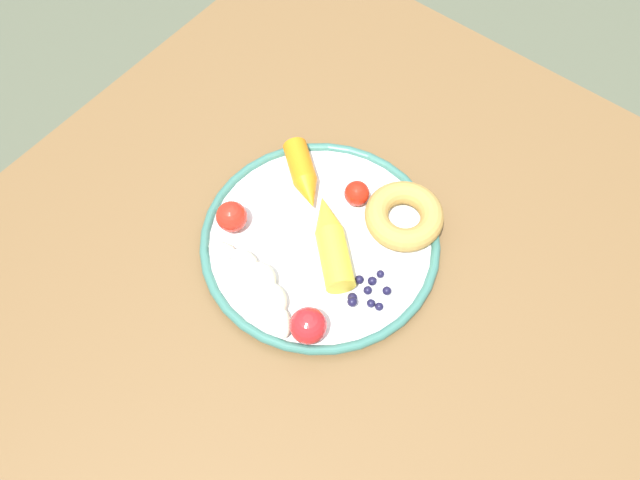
{
  "coord_description": "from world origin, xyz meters",
  "views": [
    {
      "loc": [
        0.21,
        -0.32,
        1.46
      ],
      "look_at": [
        -0.04,
        -0.01,
        0.75
      ],
      "focal_mm": 36.14,
      "sensor_mm": 36.0,
      "label": 1
    }
  ],
  "objects": [
    {
      "name": "carrot_yellow",
      "position": [
        -0.02,
        -0.01,
        0.76
      ],
      "size": [
        0.12,
        0.11,
        0.04
      ],
      "color": "yellow",
      "rests_on": "plate"
    },
    {
      "name": "donut",
      "position": [
        0.03,
        0.08,
        0.76
      ],
      "size": [
        0.12,
        0.12,
        0.03
      ],
      "primitive_type": "torus",
      "rotation": [
        0.0,
        0.0,
        1.73
      ],
      "color": "#B68D43",
      "rests_on": "plate"
    },
    {
      "name": "carrot_orange",
      "position": [
        -0.11,
        0.05,
        0.76
      ],
      "size": [
        0.1,
        0.09,
        0.03
      ],
      "color": "orange",
      "rests_on": "plate"
    },
    {
      "name": "tomato_mid",
      "position": [
        0.03,
        -0.11,
        0.77
      ],
      "size": [
        0.04,
        0.04,
        0.04
      ],
      "primitive_type": "sphere",
      "color": "red",
      "rests_on": "plate"
    },
    {
      "name": "plate",
      "position": [
        -0.04,
        -0.01,
        0.74
      ],
      "size": [
        0.31,
        0.31,
        0.02
      ],
      "color": "white",
      "rests_on": "dining_table"
    },
    {
      "name": "tomato_far",
      "position": [
        -0.04,
        0.07,
        0.76
      ],
      "size": [
        0.03,
        0.03,
        0.03
      ],
      "primitive_type": "sphere",
      "color": "red",
      "rests_on": "plate"
    },
    {
      "name": "banana",
      "position": [
        -0.06,
        -0.1,
        0.76
      ],
      "size": [
        0.16,
        0.07,
        0.03
      ],
      "color": "beige",
      "rests_on": "plate"
    },
    {
      "name": "blueberry_pile",
      "position": [
        0.05,
        -0.03,
        0.75
      ],
      "size": [
        0.05,
        0.06,
        0.02
      ],
      "color": "#191638",
      "rests_on": "plate"
    },
    {
      "name": "dining_table",
      "position": [
        0.0,
        0.0,
        0.64
      ],
      "size": [
        0.91,
        0.89,
        0.73
      ],
      "color": "brown",
      "rests_on": "ground_plane"
    },
    {
      "name": "tomato_near",
      "position": [
        -0.14,
        -0.06,
        0.77
      ],
      "size": [
        0.04,
        0.04,
        0.04
      ],
      "primitive_type": "sphere",
      "color": "red",
      "rests_on": "plate"
    },
    {
      "name": "ground_plane",
      "position": [
        0.0,
        0.0,
        0.0
      ],
      "size": [
        6.0,
        6.0,
        0.0
      ],
      "primitive_type": "plane",
      "color": "#525944"
    }
  ]
}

